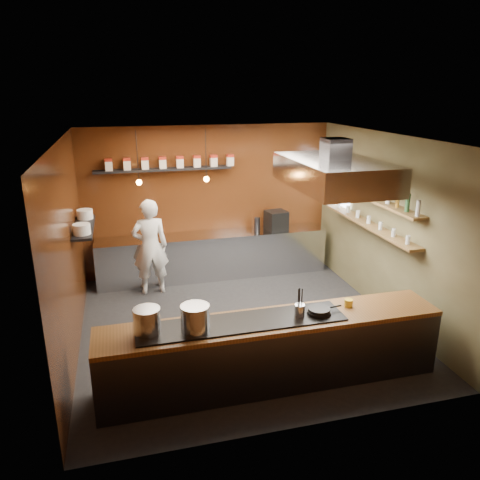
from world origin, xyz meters
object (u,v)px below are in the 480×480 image
object	(u,v)px
stockpot_large	(147,321)
stockpot_small	(195,318)
espresso_machine	(276,220)
chef	(150,247)
extractor_hood	(334,173)

from	to	relation	value
stockpot_large	stockpot_small	bearing A→B (deg)	-9.10
espresso_machine	chef	bearing A→B (deg)	-179.34
stockpot_small	chef	distance (m)	3.36
extractor_hood	chef	distance (m)	3.68
extractor_hood	stockpot_small	xyz separation A→B (m)	(-2.29, -1.27, -1.40)
extractor_hood	chef	world-z (taller)	extractor_hood
stockpot_large	stockpot_small	world-z (taller)	stockpot_small
stockpot_small	espresso_machine	bearing A→B (deg)	58.86
stockpot_large	espresso_machine	distance (m)	4.69
chef	espresso_machine	bearing A→B (deg)	-173.06
extractor_hood	stockpot_large	size ratio (longest dim) A/B	6.27
stockpot_small	stockpot_large	bearing A→B (deg)	170.90
stockpot_large	espresso_machine	bearing A→B (deg)	52.49
extractor_hood	stockpot_small	world-z (taller)	extractor_hood
stockpot_small	chef	bearing A→B (deg)	94.96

